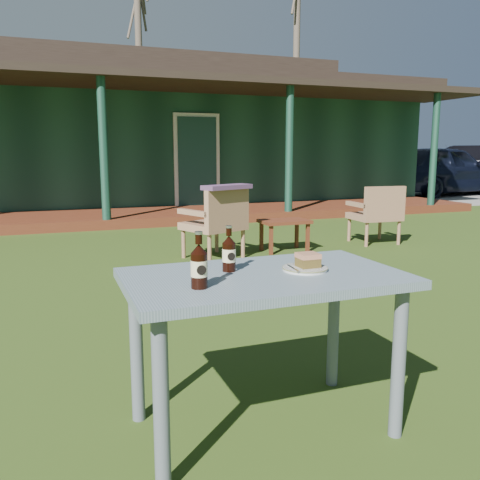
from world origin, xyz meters
name	(u,v)px	position (x,y,z in m)	size (l,w,h in m)	color
ground	(179,320)	(0.00, 0.00, 0.00)	(80.00, 80.00, 0.00)	#334916
pavilion	(83,136)	(0.00, 9.39, 1.61)	(15.80, 8.30, 3.45)	#163A2B
gravel_strip	(451,193)	(10.50, 8.50, 0.01)	(9.00, 6.00, 0.02)	gray
tree_mid	(140,66)	(3.00, 18.50, 4.75)	(0.28, 0.28, 9.50)	brown
tree_right	(296,51)	(9.50, 17.00, 5.50)	(0.28, 0.28, 11.00)	brown
car_near	(442,170)	(9.67, 8.03, 0.72)	(1.70, 4.23, 1.44)	black
cafe_table	(264,296)	(0.00, -1.60, 0.62)	(1.20, 0.70, 0.72)	slate
plate	(305,268)	(0.20, -1.60, 0.73)	(0.20, 0.20, 0.01)	silver
cake_slice	(308,260)	(0.21, -1.60, 0.77)	(0.09, 0.09, 0.06)	#52411A
fork	(293,268)	(0.13, -1.61, 0.74)	(0.01, 0.14, 0.00)	silver
cola_bottle_near	(229,253)	(-0.13, -1.50, 0.80)	(0.06, 0.06, 0.20)	black
cola_bottle_far	(199,266)	(-0.33, -1.72, 0.81)	(0.07, 0.07, 0.22)	black
bottle_cap	(234,269)	(-0.10, -1.48, 0.72)	(0.03, 0.03, 0.01)	silver
armchair_left	(218,220)	(0.96, 1.98, 0.46)	(0.78, 0.76, 0.83)	#9A6B4D
armchair_right	(378,211)	(3.30, 2.16, 0.45)	(0.62, 0.58, 0.79)	#9A6B4D
floral_throw	(227,187)	(1.03, 1.83, 0.85)	(0.60, 0.21, 0.05)	#59385C
side_table	(285,224)	(1.89, 2.13, 0.34)	(0.60, 0.40, 0.40)	#5B2816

